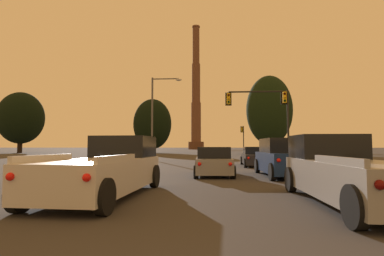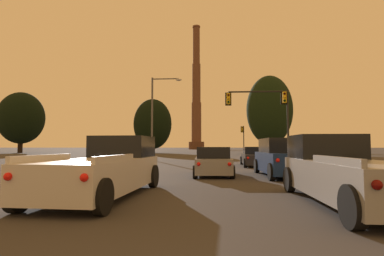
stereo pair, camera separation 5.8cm
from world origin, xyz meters
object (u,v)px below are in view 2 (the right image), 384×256
at_px(hatchback_center_lane_second, 213,162).
at_px(traffic_light_overhead_right, 267,107).
at_px(street_lamp, 157,109).
at_px(pickup_truck_right_lane_third, 346,172).
at_px(sedan_right_lane_front, 255,157).
at_px(traffic_light_far_right, 243,135).
at_px(suv_right_lane_second, 282,158).
at_px(smokestack, 196,100).
at_px(pickup_truck_left_lane_third, 106,168).

distance_m(hatchback_center_lane_second, traffic_light_overhead_right, 14.49).
xyz_separation_m(hatchback_center_lane_second, street_lamp, (-5.95, 15.81, 4.70)).
relative_size(pickup_truck_right_lane_third, street_lamp, 0.63).
relative_size(sedan_right_lane_front, street_lamp, 0.54).
distance_m(hatchback_center_lane_second, traffic_light_far_right, 47.02).
distance_m(suv_right_lane_second, traffic_light_overhead_right, 13.79).
relative_size(hatchback_center_lane_second, traffic_light_far_right, 0.74).
relative_size(sedan_right_lane_front, traffic_light_overhead_right, 0.71).
bearing_deg(smokestack, street_lamp, -88.88).
xyz_separation_m(sedan_right_lane_front, smokestack, (-11.19, 115.65, 22.15)).
bearing_deg(suv_right_lane_second, street_lamp, 119.12).
relative_size(sedan_right_lane_front, traffic_light_far_right, 0.85).
distance_m(pickup_truck_left_lane_third, traffic_light_far_right, 53.79).
bearing_deg(smokestack, pickup_truck_left_lane_third, -87.84).
xyz_separation_m(pickup_truck_left_lane_third, sedan_right_lane_front, (6.30, 13.79, -0.14)).
distance_m(traffic_light_far_right, street_lamp, 33.02).
bearing_deg(street_lamp, pickup_truck_right_lane_third, -67.64).
relative_size(hatchback_center_lane_second, traffic_light_overhead_right, 0.62).
relative_size(pickup_truck_right_lane_third, traffic_light_overhead_right, 0.83).
bearing_deg(traffic_light_overhead_right, pickup_truck_right_lane_third, -94.41).
bearing_deg(traffic_light_overhead_right, pickup_truck_left_lane_third, -113.11).
bearing_deg(street_lamp, traffic_light_overhead_right, -15.12).
bearing_deg(sedan_right_lane_front, smokestack, 97.05).
bearing_deg(sedan_right_lane_front, hatchback_center_lane_second, -111.40).
relative_size(sedan_right_lane_front, pickup_truck_right_lane_third, 0.86).
distance_m(traffic_light_overhead_right, smokestack, 112.41).
distance_m(suv_right_lane_second, traffic_light_far_right, 46.89).
bearing_deg(pickup_truck_right_lane_third, suv_right_lane_second, 90.39).
xyz_separation_m(pickup_truck_right_lane_third, suv_right_lane_second, (-0.07, 6.96, 0.09)).
relative_size(sedan_right_lane_front, smokestack, 0.08).
bearing_deg(pickup_truck_left_lane_third, traffic_light_far_right, 82.80).
distance_m(suv_right_lane_second, street_lamp, 19.07).
xyz_separation_m(pickup_truck_left_lane_third, smokestack, (-4.89, 129.45, 22.02)).
height_order(pickup_truck_left_lane_third, suv_right_lane_second, suv_right_lane_second).
bearing_deg(traffic_light_far_right, hatchback_center_lane_second, -97.36).
distance_m(pickup_truck_left_lane_third, hatchback_center_lane_second, 7.13).
relative_size(traffic_light_overhead_right, street_lamp, 0.76).
bearing_deg(hatchback_center_lane_second, suv_right_lane_second, -5.57).
xyz_separation_m(street_lamp, smokestack, (-2.11, 107.26, 17.46)).
bearing_deg(traffic_light_far_right, pickup_truck_right_lane_third, -92.68).
height_order(suv_right_lane_second, smokestack, smokestack).
distance_m(street_lamp, smokestack, 108.69).
bearing_deg(suv_right_lane_second, traffic_light_far_right, 85.59).
relative_size(street_lamp, smokestack, 0.15).
relative_size(pickup_truck_right_lane_third, suv_right_lane_second, 1.12).
height_order(sedan_right_lane_front, traffic_light_far_right, traffic_light_far_right).
height_order(traffic_light_far_right, smokestack, smokestack).
bearing_deg(pickup_truck_left_lane_third, traffic_light_overhead_right, 69.53).
height_order(pickup_truck_right_lane_third, traffic_light_far_right, traffic_light_far_right).
bearing_deg(pickup_truck_right_lane_third, pickup_truck_left_lane_third, 173.20).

